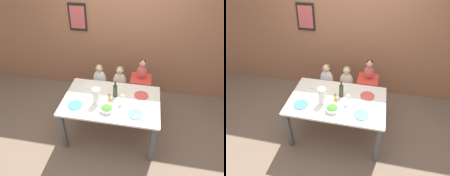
{
  "view_description": "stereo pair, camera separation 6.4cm",
  "coord_description": "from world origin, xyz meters",
  "views": [
    {
      "loc": [
        0.44,
        -2.32,
        2.82
      ],
      "look_at": [
        0.0,
        0.07,
        0.95
      ],
      "focal_mm": 32.0,
      "sensor_mm": 36.0,
      "label": 1
    },
    {
      "loc": [
        0.5,
        -2.31,
        2.82
      ],
      "look_at": [
        0.0,
        0.07,
        0.95
      ],
      "focal_mm": 32.0,
      "sensor_mm": 36.0,
      "label": 2
    }
  ],
  "objects": [
    {
      "name": "salad_bowl_large",
      "position": [
        -0.02,
        -0.25,
        0.81
      ],
      "size": [
        0.2,
        0.2,
        0.08
      ],
      "color": "white",
      "rests_on": "dining_table"
    },
    {
      "name": "ground_plane",
      "position": [
        0.0,
        0.0,
        0.0
      ],
      "size": [
        14.0,
        14.0,
        0.0
      ],
      "primitive_type": "plane",
      "color": "#705B4C"
    },
    {
      "name": "dinner_plate_front_right",
      "position": [
        0.41,
        -0.25,
        0.78
      ],
      "size": [
        0.23,
        0.23,
        0.01
      ],
      "color": "teal",
      "rests_on": "dining_table"
    },
    {
      "name": "dinner_plate_back_left",
      "position": [
        -0.43,
        0.29,
        0.78
      ],
      "size": [
        0.23,
        0.23,
        0.01
      ],
      "color": "silver",
      "rests_on": "dining_table"
    },
    {
      "name": "dinner_plate_back_right",
      "position": [
        0.46,
        0.19,
        0.78
      ],
      "size": [
        0.23,
        0.23,
        0.01
      ],
      "color": "#D14C47",
      "rests_on": "dining_table"
    },
    {
      "name": "person_child_center",
      "position": [
        0.03,
        0.71,
        0.7
      ],
      "size": [
        0.25,
        0.15,
        0.5
      ],
      "color": "beige",
      "rests_on": "chair_far_center"
    },
    {
      "name": "condiment_bottle_hot_sauce",
      "position": [
        -0.03,
        -0.01,
        0.83
      ],
      "size": [
        0.05,
        0.05,
        0.13
      ],
      "color": "#BC8E33",
      "rests_on": "dining_table"
    },
    {
      "name": "person_baby_right",
      "position": [
        0.42,
        0.71,
        0.96
      ],
      "size": [
        0.17,
        0.13,
        0.37
      ],
      "color": "#C64C4C",
      "rests_on": "chair_right_highchair"
    },
    {
      "name": "person_child_left",
      "position": [
        -0.36,
        0.71,
        0.7
      ],
      "size": [
        0.25,
        0.15,
        0.5
      ],
      "color": "silver",
      "rests_on": "chair_far_left"
    },
    {
      "name": "chair_far_left",
      "position": [
        -0.36,
        0.71,
        0.39
      ],
      "size": [
        0.43,
        0.43,
        0.45
      ],
      "color": "silver",
      "rests_on": "ground_plane"
    },
    {
      "name": "wine_bottle",
      "position": [
        0.04,
        0.1,
        0.89
      ],
      "size": [
        0.07,
        0.07,
        0.29
      ],
      "color": "#232D19",
      "rests_on": "dining_table"
    },
    {
      "name": "chair_far_center",
      "position": [
        0.03,
        0.71,
        0.39
      ],
      "size": [
        0.43,
        0.43,
        0.45
      ],
      "color": "silver",
      "rests_on": "ground_plane"
    },
    {
      "name": "paper_towel_roll",
      "position": [
        -0.21,
        -0.1,
        0.91
      ],
      "size": [
        0.11,
        0.11,
        0.26
      ],
      "color": "white",
      "rests_on": "dining_table"
    },
    {
      "name": "chair_right_highchair",
      "position": [
        0.42,
        0.71,
        0.6
      ],
      "size": [
        0.37,
        0.37,
        0.76
      ],
      "color": "silver",
      "rests_on": "ground_plane"
    },
    {
      "name": "wall_back",
      "position": [
        -0.0,
        1.4,
        1.35
      ],
      "size": [
        10.0,
        0.09,
        2.7
      ],
      "color": "#8E5B42",
      "rests_on": "ground_plane"
    },
    {
      "name": "wine_glass_near",
      "position": [
        0.18,
        -0.05,
        0.9
      ],
      "size": [
        0.07,
        0.07,
        0.17
      ],
      "color": "white",
      "rests_on": "dining_table"
    },
    {
      "name": "dinner_plate_front_left",
      "position": [
        -0.51,
        -0.22,
        0.78
      ],
      "size": [
        0.23,
        0.23,
        0.01
      ],
      "color": "teal",
      "rests_on": "dining_table"
    },
    {
      "name": "dining_table",
      "position": [
        0.0,
        0.0,
        0.67
      ],
      "size": [
        1.5,
        0.95,
        0.77
      ],
      "color": "silver",
      "rests_on": "ground_plane"
    }
  ]
}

